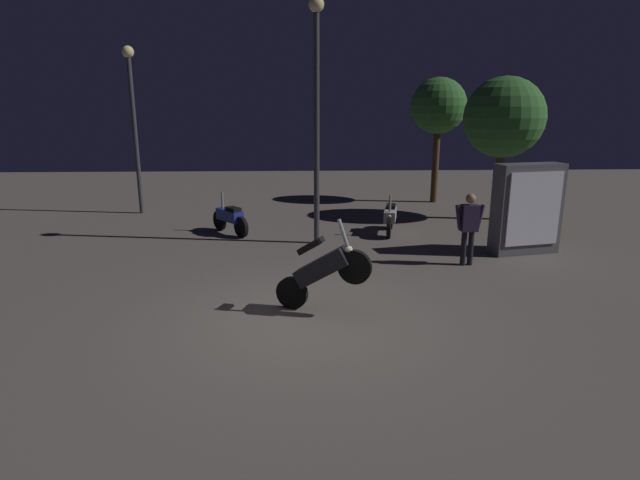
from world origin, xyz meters
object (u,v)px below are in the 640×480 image
object	(u,v)px
motorcycle_blue_parked_left	(230,218)
kiosk_billboard	(527,209)
person_rider_beside	(469,223)
motorcycle_white_parked_right	(390,217)
motorcycle_black_foreground	(322,270)
streetlamp_near	(133,110)
streetlamp_far	(316,96)

from	to	relation	value
motorcycle_blue_parked_left	kiosk_billboard	distance (m)	7.50
kiosk_billboard	person_rider_beside	bearing A→B (deg)	16.78
motorcycle_white_parked_right	person_rider_beside	size ratio (longest dim) A/B	1.04
motorcycle_white_parked_right	kiosk_billboard	size ratio (longest dim) A/B	0.78
motorcycle_black_foreground	motorcycle_white_parked_right	bearing A→B (deg)	91.83
motorcycle_blue_parked_left	streetlamp_near	size ratio (longest dim) A/B	0.26
motorcycle_blue_parked_left	kiosk_billboard	world-z (taller)	kiosk_billboard
motorcycle_black_foreground	motorcycle_white_parked_right	size ratio (longest dim) A/B	0.99
motorcycle_blue_parked_left	person_rider_beside	size ratio (longest dim) A/B	0.86
person_rider_beside	kiosk_billboard	world-z (taller)	kiosk_billboard
streetlamp_far	kiosk_billboard	xyz separation A→B (m)	(4.84, -1.11, -2.55)
motorcycle_black_foreground	streetlamp_far	bearing A→B (deg)	111.80
streetlamp_far	kiosk_billboard	size ratio (longest dim) A/B	2.75
streetlamp_near	streetlamp_far	world-z (taller)	streetlamp_far
streetlamp_near	kiosk_billboard	bearing A→B (deg)	-26.17
streetlamp_near	kiosk_billboard	distance (m)	11.79
motorcycle_white_parked_right	streetlamp_near	distance (m)	8.65
motorcycle_black_foreground	motorcycle_white_parked_right	world-z (taller)	motorcycle_black_foreground
kiosk_billboard	motorcycle_white_parked_right	bearing A→B (deg)	-48.16
person_rider_beside	streetlamp_near	bearing A→B (deg)	-129.06
person_rider_beside	streetlamp_far	distance (m)	4.62
motorcycle_black_foreground	person_rider_beside	world-z (taller)	motorcycle_black_foreground
motorcycle_blue_parked_left	motorcycle_white_parked_right	distance (m)	4.35
streetlamp_near	kiosk_billboard	size ratio (longest dim) A/B	2.44
motorcycle_black_foreground	motorcycle_blue_parked_left	world-z (taller)	motorcycle_black_foreground
motorcycle_blue_parked_left	streetlamp_near	distance (m)	5.20
motorcycle_black_foreground	motorcycle_white_parked_right	distance (m)	5.91
motorcycle_white_parked_right	person_rider_beside	world-z (taller)	person_rider_beside
person_rider_beside	kiosk_billboard	distance (m)	1.88
motorcycle_black_foreground	kiosk_billboard	bearing A→B (deg)	57.75
motorcycle_blue_parked_left	streetlamp_near	xyz separation A→B (m)	(-3.24, 2.94, 2.81)
person_rider_beside	streetlamp_near	size ratio (longest dim) A/B	0.31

